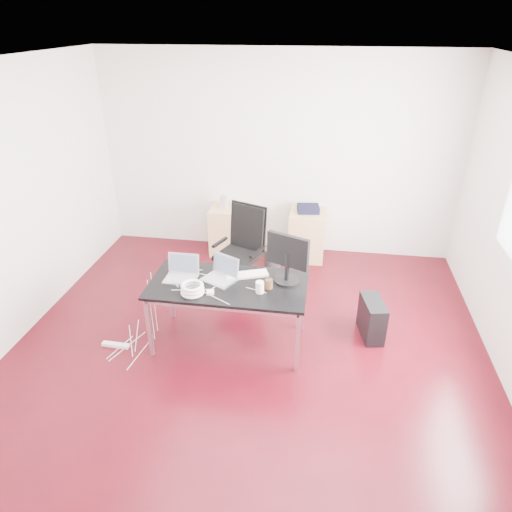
# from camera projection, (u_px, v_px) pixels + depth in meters

# --- Properties ---
(room_shell) EXTENTS (5.00, 5.00, 5.00)m
(room_shell) POSITION_uv_depth(u_px,v_px,m) (251.00, 231.00, 4.15)
(room_shell) COLOR #38060E
(room_shell) RESTS_ON ground
(desk) EXTENTS (1.60, 0.80, 0.73)m
(desk) POSITION_uv_depth(u_px,v_px,m) (228.00, 288.00, 4.65)
(desk) COLOR black
(desk) RESTS_ON ground
(office_chair) EXTENTS (0.62, 0.64, 1.08)m
(office_chair) POSITION_uv_depth(u_px,v_px,m) (242.00, 245.00, 5.66)
(office_chair) COLOR black
(office_chair) RESTS_ON ground
(filing_cabinet_left) EXTENTS (0.50, 0.50, 0.70)m
(filing_cabinet_left) POSITION_uv_depth(u_px,v_px,m) (229.00, 230.00, 6.69)
(filing_cabinet_left) COLOR tan
(filing_cabinet_left) RESTS_ON ground
(filing_cabinet_right) EXTENTS (0.50, 0.50, 0.70)m
(filing_cabinet_right) POSITION_uv_depth(u_px,v_px,m) (307.00, 235.00, 6.53)
(filing_cabinet_right) COLOR tan
(filing_cabinet_right) RESTS_ON ground
(pc_tower) EXTENTS (0.29, 0.48, 0.44)m
(pc_tower) POSITION_uv_depth(u_px,v_px,m) (372.00, 318.00, 4.96)
(pc_tower) COLOR black
(pc_tower) RESTS_ON ground
(wastebasket) EXTENTS (0.27, 0.27, 0.28)m
(wastebasket) POSITION_uv_depth(u_px,v_px,m) (273.00, 258.00, 6.36)
(wastebasket) COLOR black
(wastebasket) RESTS_ON ground
(power_strip) EXTENTS (0.30, 0.07, 0.04)m
(power_strip) POSITION_uv_depth(u_px,v_px,m) (116.00, 345.00, 4.88)
(power_strip) COLOR white
(power_strip) RESTS_ON ground
(laptop_left) EXTENTS (0.33, 0.25, 0.23)m
(laptop_left) POSITION_uv_depth(u_px,v_px,m) (182.00, 273.00, 4.70)
(laptop_left) COLOR silver
(laptop_left) RESTS_ON desk
(laptop_right) EXTENTS (0.41, 0.38, 0.23)m
(laptop_right) POSITION_uv_depth(u_px,v_px,m) (221.00, 274.00, 4.68)
(laptop_right) COLOR silver
(laptop_right) RESTS_ON desk
(monitor) EXTENTS (0.43, 0.26, 0.51)m
(monitor) POSITION_uv_depth(u_px,v_px,m) (288.00, 256.00, 4.55)
(monitor) COLOR black
(monitor) RESTS_ON desk
(keyboard) EXTENTS (0.46, 0.29, 0.02)m
(keyboard) POSITION_uv_depth(u_px,v_px,m) (247.00, 275.00, 4.76)
(keyboard) COLOR white
(keyboard) RESTS_ON desk
(cup_white) EXTENTS (0.11, 0.11, 0.12)m
(cup_white) POSITION_uv_depth(u_px,v_px,m) (260.00, 287.00, 4.45)
(cup_white) COLOR white
(cup_white) RESTS_ON desk
(cup_brown) EXTENTS (0.10, 0.10, 0.10)m
(cup_brown) POSITION_uv_depth(u_px,v_px,m) (269.00, 284.00, 4.52)
(cup_brown) COLOR #4F301B
(cup_brown) RESTS_ON desk
(cable_coil) EXTENTS (0.24, 0.24, 0.11)m
(cable_coil) POSITION_uv_depth(u_px,v_px,m) (192.00, 289.00, 4.44)
(cable_coil) COLOR white
(cable_coil) RESTS_ON desk
(power_adapter) EXTENTS (0.08, 0.08, 0.03)m
(power_adapter) POSITION_uv_depth(u_px,v_px,m) (210.00, 292.00, 4.45)
(power_adapter) COLOR white
(power_adapter) RESTS_ON desk
(speaker) EXTENTS (0.11, 0.10, 0.18)m
(speaker) POSITION_uv_depth(u_px,v_px,m) (224.00, 202.00, 6.47)
(speaker) COLOR #9E9E9E
(speaker) RESTS_ON filing_cabinet_left
(navy_garment) EXTENTS (0.33, 0.28, 0.09)m
(navy_garment) POSITION_uv_depth(u_px,v_px,m) (308.00, 209.00, 6.37)
(navy_garment) COLOR black
(navy_garment) RESTS_ON filing_cabinet_right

